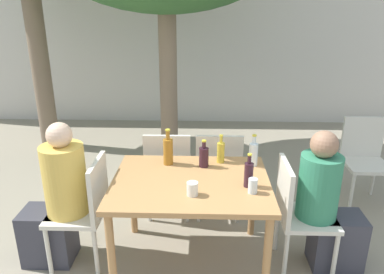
# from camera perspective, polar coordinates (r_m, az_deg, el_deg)

# --- Properties ---
(ground_plane) EXTENTS (30.00, 30.00, 0.00)m
(ground_plane) POSITION_cam_1_polar(r_m,az_deg,el_deg) (3.35, -0.18, -18.41)
(ground_plane) COLOR gray
(cafe_building_wall) EXTENTS (10.00, 0.08, 2.80)m
(cafe_building_wall) POSITION_cam_1_polar(r_m,az_deg,el_deg) (6.59, 1.07, 14.22)
(cafe_building_wall) COLOR beige
(cafe_building_wall) RESTS_ON ground_plane
(dining_table_front) EXTENTS (1.23, 0.96, 0.77)m
(dining_table_front) POSITION_cam_1_polar(r_m,az_deg,el_deg) (2.97, -0.19, -8.16)
(dining_table_front) COLOR #B27F4C
(dining_table_front) RESTS_ON ground_plane
(patio_chair_0) EXTENTS (0.44, 0.44, 0.92)m
(patio_chair_0) POSITION_cam_1_polar(r_m,az_deg,el_deg) (3.19, -15.80, -10.04)
(patio_chair_0) COLOR beige
(patio_chair_0) RESTS_ON ground_plane
(patio_chair_1) EXTENTS (0.44, 0.44, 0.92)m
(patio_chair_1) POSITION_cam_1_polar(r_m,az_deg,el_deg) (3.14, 15.71, -10.56)
(patio_chair_1) COLOR beige
(patio_chair_1) RESTS_ON ground_plane
(patio_chair_2) EXTENTS (0.44, 0.44, 0.92)m
(patio_chair_2) POSITION_cam_1_polar(r_m,az_deg,el_deg) (3.70, -3.61, -4.90)
(patio_chair_2) COLOR beige
(patio_chair_2) RESTS_ON ground_plane
(patio_chair_3) EXTENTS (0.44, 0.44, 0.92)m
(patio_chair_3) POSITION_cam_1_polar(r_m,az_deg,el_deg) (3.68, 4.05, -5.00)
(patio_chair_3) COLOR beige
(patio_chair_3) RESTS_ON ground_plane
(patio_chair_4) EXTENTS (0.44, 0.44, 0.92)m
(patio_chair_4) POSITION_cam_1_polar(r_m,az_deg,el_deg) (4.41, 24.77, -2.54)
(patio_chair_4) COLOR beige
(patio_chair_4) RESTS_ON ground_plane
(person_seated_0) EXTENTS (0.57, 0.34, 1.23)m
(person_seated_0) POSITION_cam_1_polar(r_m,az_deg,el_deg) (3.26, -19.84, -9.38)
(person_seated_0) COLOR #383842
(person_seated_0) RESTS_ON ground_plane
(person_seated_1) EXTENTS (0.56, 0.32, 1.19)m
(person_seated_1) POSITION_cam_1_polar(r_m,az_deg,el_deg) (3.21, 19.96, -10.37)
(person_seated_1) COLOR #383842
(person_seated_1) RESTS_ON ground_plane
(wine_bottle_0) EXTENTS (0.07, 0.07, 0.27)m
(wine_bottle_0) POSITION_cam_1_polar(r_m,az_deg,el_deg) (2.83, 8.63, -5.59)
(wine_bottle_0) COLOR #331923
(wine_bottle_0) RESTS_ON dining_table_front
(oil_cruet_1) EXTENTS (0.07, 0.07, 0.25)m
(oil_cruet_1) POSITION_cam_1_polar(r_m,az_deg,el_deg) (3.22, 4.41, -2.25)
(oil_cruet_1) COLOR gold
(oil_cruet_1) RESTS_ON dining_table_front
(wine_bottle_2) EXTENTS (0.08, 0.08, 0.24)m
(wine_bottle_2) POSITION_cam_1_polar(r_m,az_deg,el_deg) (3.13, 1.81, -2.97)
(wine_bottle_2) COLOR #331923
(wine_bottle_2) RESTS_ON dining_table_front
(amber_bottle_3) EXTENTS (0.08, 0.08, 0.31)m
(amber_bottle_3) POSITION_cam_1_polar(r_m,az_deg,el_deg) (3.17, -3.66, -2.10)
(amber_bottle_3) COLOR #9E661E
(amber_bottle_3) RESTS_ON dining_table_front
(water_bottle_4) EXTENTS (0.08, 0.08, 0.27)m
(water_bottle_4) POSITION_cam_1_polar(r_m,az_deg,el_deg) (3.19, 9.33, -2.50)
(water_bottle_4) COLOR silver
(water_bottle_4) RESTS_ON dining_table_front
(drinking_glass_0) EXTENTS (0.07, 0.07, 0.11)m
(drinking_glass_0) POSITION_cam_1_polar(r_m,az_deg,el_deg) (2.77, 9.25, -7.35)
(drinking_glass_0) COLOR silver
(drinking_glass_0) RESTS_ON dining_table_front
(drinking_glass_1) EXTENTS (0.08, 0.08, 0.10)m
(drinking_glass_1) POSITION_cam_1_polar(r_m,az_deg,el_deg) (2.71, 0.06, -7.90)
(drinking_glass_1) COLOR silver
(drinking_glass_1) RESTS_ON dining_table_front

